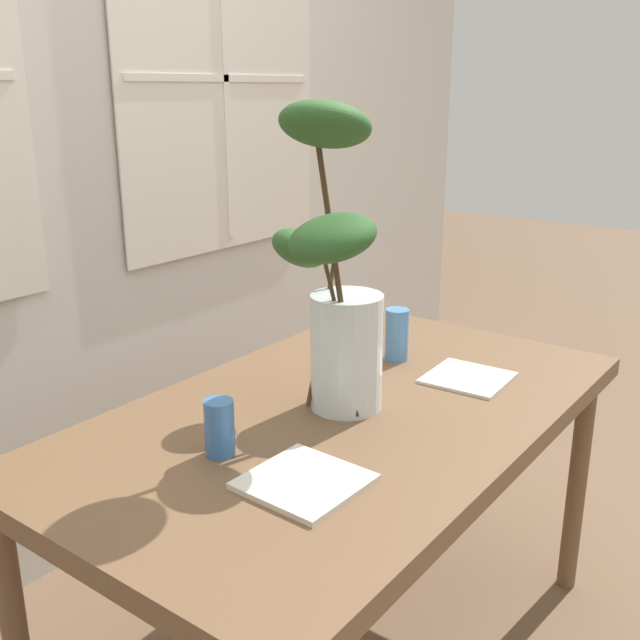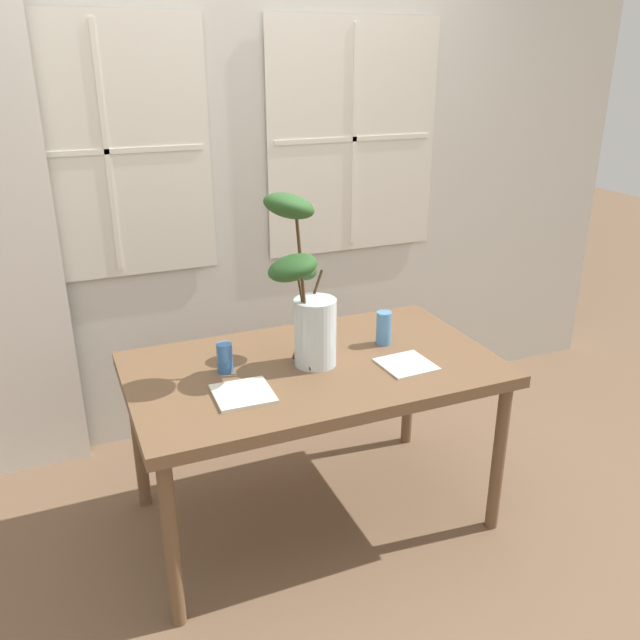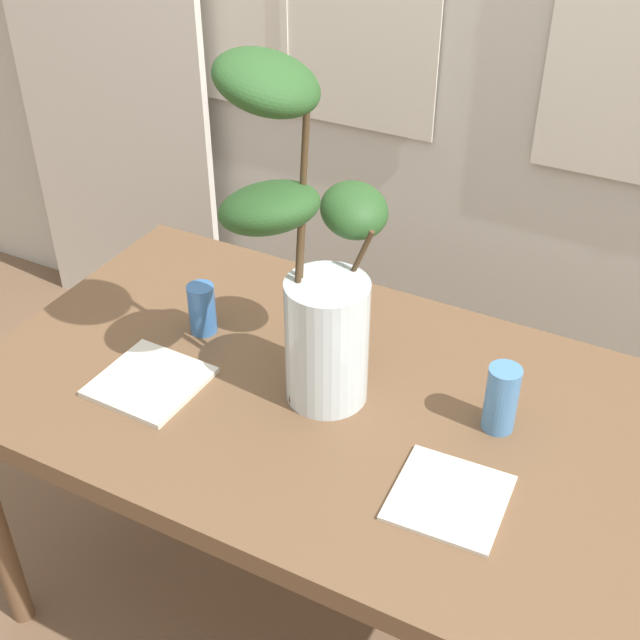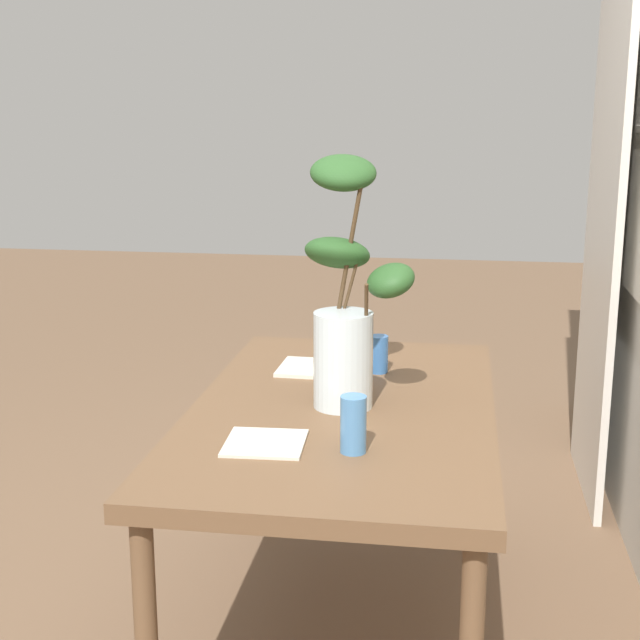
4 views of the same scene
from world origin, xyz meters
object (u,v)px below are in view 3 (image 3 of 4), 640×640
object	(u,v)px
plate_square_left	(150,382)
plate_square_right	(449,498)
drinking_glass_blue_left	(202,309)
drinking_glass_blue_right	(501,399)
vase_with_branches	(309,272)
dining_table	(323,417)

from	to	relation	value
plate_square_left	plate_square_right	distance (m)	0.68
drinking_glass_blue_left	plate_square_left	xyz separation A→B (m)	(0.01, -0.21, -0.05)
drinking_glass_blue_right	vase_with_branches	bearing A→B (deg)	-169.72
vase_with_branches	drinking_glass_blue_right	size ratio (longest dim) A/B	4.99
dining_table	plate_square_left	xyz separation A→B (m)	(-0.34, -0.15, 0.07)
drinking_glass_blue_right	plate_square_right	world-z (taller)	drinking_glass_blue_right
drinking_glass_blue_left	drinking_glass_blue_right	world-z (taller)	drinking_glass_blue_right
vase_with_branches	plate_square_left	bearing A→B (deg)	-154.70
plate_square_right	drinking_glass_blue_left	bearing A→B (deg)	161.70
drinking_glass_blue_left	plate_square_left	bearing A→B (deg)	-88.00
dining_table	drinking_glass_blue_right	size ratio (longest dim) A/B	10.14
drinking_glass_blue_right	plate_square_right	size ratio (longest dim) A/B	0.72
vase_with_branches	drinking_glass_blue_left	distance (m)	0.40
vase_with_branches	plate_square_right	size ratio (longest dim) A/B	3.62
vase_with_branches	drinking_glass_blue_left	bearing A→B (deg)	167.70
vase_with_branches	plate_square_right	world-z (taller)	vase_with_branches
dining_table	plate_square_left	bearing A→B (deg)	-156.80
dining_table	drinking_glass_blue_right	distance (m)	0.39
dining_table	plate_square_right	bearing A→B (deg)	-24.90
dining_table	vase_with_branches	xyz separation A→B (m)	(-0.03, 0.00, 0.36)
drinking_glass_blue_left	plate_square_left	distance (m)	0.22
drinking_glass_blue_left	dining_table	bearing A→B (deg)	-11.32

